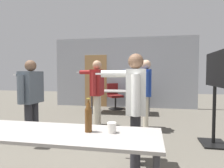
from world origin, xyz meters
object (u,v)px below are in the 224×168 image
person_near_casual (31,94)px  office_chair_near_pushed (136,97)px  person_far_watching (145,87)px  person_right_polo (135,100)px  tv_screen (215,87)px  person_left_plaid (97,87)px  drink_cup (112,128)px  beer_bottle (88,116)px  office_chair_far_left (115,97)px

person_near_casual → office_chair_near_pushed: bearing=-20.6°
person_far_watching → person_right_polo: size_ratio=1.02×
person_far_watching → office_chair_near_pushed: person_far_watching is taller
tv_screen → person_far_watching: bearing=-120.9°
person_left_plaid → drink_cup: size_ratio=16.20×
person_left_plaid → beer_bottle: size_ratio=4.88×
person_right_polo → person_left_plaid: bearing=24.7°
tv_screen → drink_cup: bearing=-36.6°
person_left_plaid → office_chair_far_left: 2.68m
person_near_casual → beer_bottle: bearing=-130.4°
office_chair_near_pushed → office_chair_far_left: 0.79m
person_far_watching → drink_cup: size_ratio=16.22×
person_far_watching → office_chair_near_pushed: (-0.41, 2.64, -0.56)m
person_far_watching → person_near_casual: size_ratio=1.04×
tv_screen → person_far_watching: 1.50m
person_right_polo → person_near_casual: size_ratio=1.01×
beer_bottle → drink_cup: (0.23, 0.01, -0.11)m
office_chair_far_left → tv_screen: bearing=90.8°
person_far_watching → person_left_plaid: person_far_watching is taller
tv_screen → person_right_polo: (-1.38, -1.18, -0.13)m
tv_screen → person_far_watching: (-1.29, 0.77, -0.08)m
tv_screen → beer_bottle: size_ratio=5.13×
person_left_plaid → person_right_polo: bearing=-149.9°
office_chair_far_left → beer_bottle: (0.71, -5.42, 0.46)m
person_right_polo → person_near_casual: bearing=67.6°
office_chair_near_pushed → beer_bottle: bearing=47.7°
person_near_casual → beer_bottle: size_ratio=4.70×
tv_screen → person_right_polo: 1.82m
beer_bottle → tv_screen: bearing=49.7°
office_chair_near_pushed → drink_cup: (0.15, -5.48, 0.36)m
person_far_watching → beer_bottle: bearing=164.8°
person_far_watching → person_right_polo: bearing=171.5°
office_chair_near_pushed → drink_cup: bearing=50.1°
person_right_polo → office_chair_near_pushed: size_ratio=1.71×
office_chair_near_pushed → drink_cup: office_chair_near_pushed is taller
person_left_plaid → office_chair_near_pushed: bearing=-15.0°
tv_screen → person_near_casual: 3.45m
person_right_polo → drink_cup: 0.91m
person_near_casual → drink_cup: 2.43m
tv_screen → person_left_plaid: (-2.45, 0.71, -0.10)m
person_far_watching → person_left_plaid: size_ratio=1.00×
tv_screen → drink_cup: 2.59m
tv_screen → office_chair_far_left: 4.20m
person_near_casual → office_chair_far_left: (0.94, 3.87, -0.49)m
person_far_watching → person_near_casual: 2.49m
person_left_plaid → person_far_watching: bearing=-86.5°
person_near_casual → office_chair_near_pushed: 4.33m
tv_screen → office_chair_near_pushed: bearing=-153.6°
beer_bottle → person_near_casual: bearing=136.6°
office_chair_far_left → beer_bottle: beer_bottle is taller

